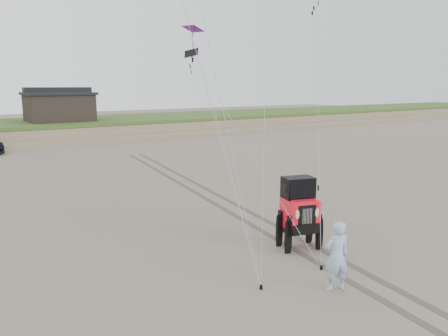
# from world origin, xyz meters

# --- Properties ---
(ground) EXTENTS (160.00, 160.00, 0.00)m
(ground) POSITION_xyz_m (0.00, 0.00, 0.00)
(ground) COLOR #6B6054
(ground) RESTS_ON ground
(dune_ridge) EXTENTS (160.00, 14.25, 1.73)m
(dune_ridge) POSITION_xyz_m (0.00, 37.50, 0.82)
(dune_ridge) COLOR #7A6B54
(dune_ridge) RESTS_ON ground
(cabin) EXTENTS (6.40, 5.40, 3.35)m
(cabin) POSITION_xyz_m (2.00, 37.00, 3.24)
(cabin) COLOR black
(cabin) RESTS_ON dune_ridge
(jeep) EXTENTS (3.54, 5.48, 1.89)m
(jeep) POSITION_xyz_m (0.86, 1.22, 0.94)
(jeep) COLOR red
(jeep) RESTS_ON ground
(man) EXTENTS (0.78, 0.63, 1.87)m
(man) POSITION_xyz_m (-0.42, -1.51, 0.94)
(man) COLOR #889ED2
(man) RESTS_ON ground
(stake_main) EXTENTS (0.08, 0.08, 0.12)m
(stake_main) POSITION_xyz_m (-2.02, -0.41, 0.06)
(stake_main) COLOR black
(stake_main) RESTS_ON ground
(stake_aux) EXTENTS (0.08, 0.08, 0.12)m
(stake_aux) POSITION_xyz_m (0.21, -0.41, 0.06)
(stake_aux) COLOR black
(stake_aux) RESTS_ON ground
(tire_tracks) EXTENTS (5.22, 29.74, 0.01)m
(tire_tracks) POSITION_xyz_m (2.00, 8.00, 0.00)
(tire_tracks) COLOR #4C443D
(tire_tracks) RESTS_ON ground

